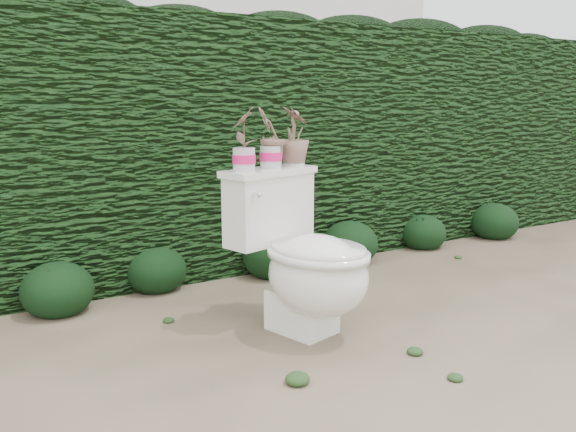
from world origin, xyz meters
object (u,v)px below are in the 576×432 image
toilet (305,261)px  potted_plant_center (271,139)px  potted_plant_left (244,141)px  potted_plant_right (294,138)px

toilet → potted_plant_center: potted_plant_center is taller
toilet → potted_plant_center: bearing=87.1°
toilet → potted_plant_left: potted_plant_left is taller
toilet → potted_plant_left: (-0.22, 0.19, 0.56)m
potted_plant_center → toilet: bearing=77.9°
toilet → potted_plant_center: 0.61m
toilet → potted_plant_left: 0.63m
toilet → potted_plant_right: bearing=53.1°
potted_plant_center → potted_plant_right: potted_plant_center is taller
toilet → potted_plant_right: size_ratio=2.77×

